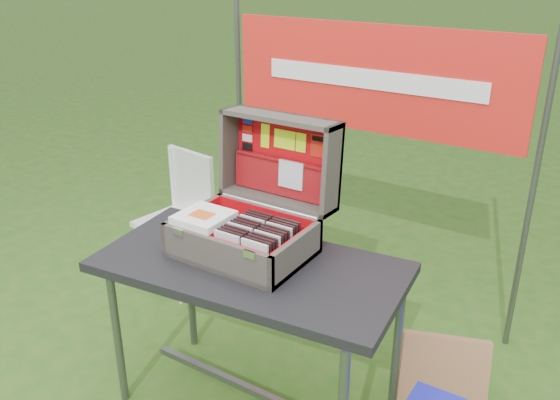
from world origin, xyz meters
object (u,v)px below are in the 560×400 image
Objects in this scene: chair at (174,224)px; cardboard_box at (442,381)px; suitcase at (250,191)px; table at (252,342)px.

chair reaches higher than cardboard_box.
chair is at bearing 150.14° from suitcase.
chair is at bearing 141.34° from table.
suitcase is at bearing 116.53° from table.
table is 2.27× the size of suitcase.
cardboard_box is (0.71, 0.41, -0.18)m from table.
chair reaches higher than table.
suitcase is (-0.07, 0.11, 0.64)m from table.
chair is at bearing 153.00° from cardboard_box.
cardboard_box is (0.77, 0.31, -0.82)m from suitcase.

